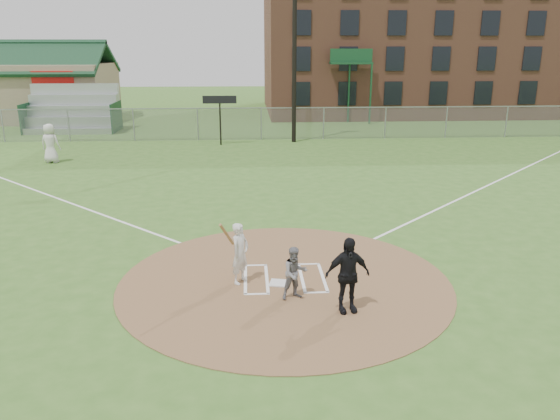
{
  "coord_description": "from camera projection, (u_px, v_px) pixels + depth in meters",
  "views": [
    {
      "loc": [
        -0.88,
        -12.75,
        5.76
      ],
      "look_at": [
        0.0,
        2.0,
        1.3
      ],
      "focal_mm": 35.0,
      "sensor_mm": 36.0,
      "label": 1
    }
  ],
  "objects": [
    {
      "name": "ground",
      "position": [
        285.0,
        281.0,
        13.9
      ],
      "size": [
        140.0,
        140.0,
        0.0
      ],
      "primitive_type": "plane",
      "color": "#396322",
      "rests_on": "ground"
    },
    {
      "name": "clubhouse",
      "position": [
        33.0,
        90.0,
        43.71
      ],
      "size": [
        12.2,
        8.71,
        6.23
      ],
      "color": "gray",
      "rests_on": "ground"
    },
    {
      "name": "home_plate",
      "position": [
        279.0,
        283.0,
        13.72
      ],
      "size": [
        0.52,
        0.52,
        0.03
      ],
      "primitive_type": "cube",
      "rotation": [
        0.0,
        0.0,
        -0.22
      ],
      "color": "silver",
      "rests_on": "dirt_circle"
    },
    {
      "name": "dirt_circle",
      "position": [
        285.0,
        281.0,
        13.9
      ],
      "size": [
        8.4,
        8.4,
        0.02
      ],
      "primitive_type": "cylinder",
      "color": "brown",
      "rests_on": "ground"
    },
    {
      "name": "foul_line_third",
      "position": [
        47.0,
        195.0,
        21.98
      ],
      "size": [
        17.04,
        17.04,
        0.01
      ],
      "primitive_type": "cube",
      "rotation": [
        0.0,
        0.0,
        0.79
      ],
      "color": "white",
      "rests_on": "ground"
    },
    {
      "name": "foul_line_first",
      "position": [
        483.0,
        188.0,
        23.01
      ],
      "size": [
        17.04,
        17.04,
        0.01
      ],
      "primitive_type": "cube",
      "rotation": [
        0.0,
        0.0,
        -0.79
      ],
      "color": "white",
      "rests_on": "ground"
    },
    {
      "name": "brick_warehouse",
      "position": [
        434.0,
        25.0,
        48.93
      ],
      "size": [
        30.0,
        17.17,
        15.0
      ],
      "color": "brown",
      "rests_on": "ground"
    },
    {
      "name": "scoreboard_sign",
      "position": [
        220.0,
        105.0,
        32.37
      ],
      "size": [
        2.0,
        0.1,
        2.93
      ],
      "color": "black",
      "rests_on": "ground"
    },
    {
      "name": "ondeck_player",
      "position": [
        50.0,
        143.0,
        27.76
      ],
      "size": [
        1.07,
        0.8,
        1.99
      ],
      "primitive_type": "imported",
      "rotation": [
        0.0,
        0.0,
        2.96
      ],
      "color": "silver",
      "rests_on": "ground"
    },
    {
      "name": "light_pole",
      "position": [
        295.0,
        31.0,
        32.17
      ],
      "size": [
        1.2,
        0.3,
        12.22
      ],
      "color": "black",
      "rests_on": "ground"
    },
    {
      "name": "batters_boxes",
      "position": [
        284.0,
        278.0,
        14.04
      ],
      "size": [
        2.08,
        1.88,
        0.01
      ],
      "color": "white",
      "rests_on": "dirt_circle"
    },
    {
      "name": "bleachers",
      "position": [
        72.0,
        109.0,
        37.73
      ],
      "size": [
        6.08,
        3.2,
        3.2
      ],
      "color": "#B7BABF",
      "rests_on": "ground"
    },
    {
      "name": "umpire",
      "position": [
        347.0,
        275.0,
        12.07
      ],
      "size": [
        1.08,
        0.58,
        1.75
      ],
      "primitive_type": "imported",
      "rotation": [
        0.0,
        0.0,
        0.16
      ],
      "color": "black",
      "rests_on": "dirt_circle"
    },
    {
      "name": "outfield_fence",
      "position": [
        261.0,
        124.0,
        34.63
      ],
      "size": [
        56.08,
        0.08,
        2.03
      ],
      "color": "slate",
      "rests_on": "ground"
    },
    {
      "name": "catcher",
      "position": [
        295.0,
        273.0,
        12.76
      ],
      "size": [
        0.74,
        0.65,
        1.28
      ],
      "primitive_type": "imported",
      "rotation": [
        0.0,
        0.0,
        0.31
      ],
      "color": "slate",
      "rests_on": "dirt_circle"
    },
    {
      "name": "batter_at_plate",
      "position": [
        240.0,
        253.0,
        13.57
      ],
      "size": [
        0.8,
        1.02,
        1.78
      ],
      "color": "silver",
      "rests_on": "dirt_circle"
    }
  ]
}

